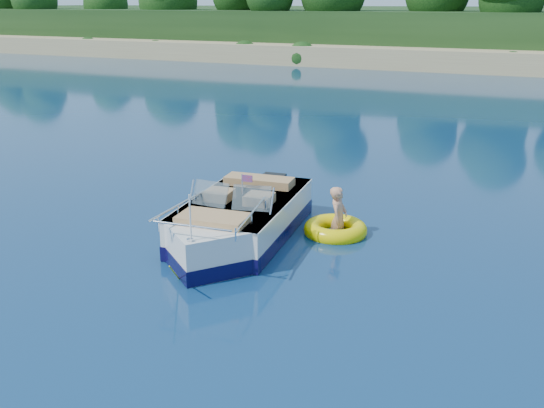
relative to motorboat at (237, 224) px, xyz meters
The scene contains 5 objects.
ground 2.49m from the motorboat, ahead, with size 160.00×160.00×0.00m, color #0B264D.
shoreline 63.48m from the motorboat, 87.80° to the left, with size 170.00×59.00×6.00m.
motorboat is the anchor object (origin of this frame).
tow_tube 2.16m from the motorboat, 34.75° to the left, with size 1.41×1.41×0.37m.
boy 2.25m from the motorboat, 35.84° to the left, with size 0.55×0.36×1.52m, color tan.
Camera 1 is at (3.10, -10.20, 4.80)m, focal length 40.00 mm.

